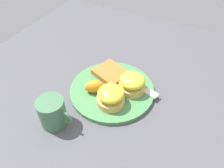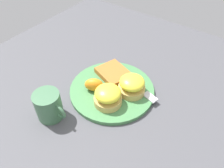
{
  "view_description": "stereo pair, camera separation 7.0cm",
  "coord_description": "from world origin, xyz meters",
  "px_view_note": "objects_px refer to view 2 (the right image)",
  "views": [
    {
      "loc": [
        0.23,
        -0.45,
        0.53
      ],
      "look_at": [
        0.0,
        0.0,
        0.03
      ],
      "focal_mm": 35.0,
      "sensor_mm": 36.0,
      "label": 1
    },
    {
      "loc": [
        0.29,
        -0.41,
        0.53
      ],
      "look_at": [
        0.0,
        0.0,
        0.03
      ],
      "focal_mm": 35.0,
      "sensor_mm": 36.0,
      "label": 2
    }
  ],
  "objects_px": {
    "hashbrown_patty": "(113,73)",
    "cup": "(49,106)",
    "orange_wedge": "(94,85)",
    "fork": "(134,84)",
    "sandwich_benedict_right": "(132,85)",
    "sandwich_benedict_left": "(108,96)"
  },
  "relations": [
    {
      "from": "hashbrown_patty",
      "to": "cup",
      "type": "xyz_separation_m",
      "value": [
        -0.06,
        -0.24,
        0.02
      ]
    },
    {
      "from": "orange_wedge",
      "to": "cup",
      "type": "bearing_deg",
      "value": -106.55
    },
    {
      "from": "hashbrown_patty",
      "to": "fork",
      "type": "xyz_separation_m",
      "value": [
        0.08,
        0.0,
        -0.01
      ]
    },
    {
      "from": "sandwich_benedict_right",
      "to": "orange_wedge",
      "type": "relative_size",
      "value": 1.44
    },
    {
      "from": "sandwich_benedict_left",
      "to": "cup",
      "type": "xyz_separation_m",
      "value": [
        -0.11,
        -0.13,
        0.0
      ]
    },
    {
      "from": "hashbrown_patty",
      "to": "cup",
      "type": "relative_size",
      "value": 1.01
    },
    {
      "from": "hashbrown_patty",
      "to": "fork",
      "type": "relative_size",
      "value": 0.48
    },
    {
      "from": "sandwich_benedict_left",
      "to": "fork",
      "type": "bearing_deg",
      "value": 77.96
    },
    {
      "from": "sandwich_benedict_right",
      "to": "fork",
      "type": "distance_m",
      "value": 0.04
    },
    {
      "from": "sandwich_benedict_left",
      "to": "cup",
      "type": "relative_size",
      "value": 0.81
    },
    {
      "from": "sandwich_benedict_right",
      "to": "cup",
      "type": "bearing_deg",
      "value": -124.99
    },
    {
      "from": "fork",
      "to": "hashbrown_patty",
      "type": "bearing_deg",
      "value": -179.8
    },
    {
      "from": "orange_wedge",
      "to": "cup",
      "type": "distance_m",
      "value": 0.16
    },
    {
      "from": "sandwich_benedict_right",
      "to": "orange_wedge",
      "type": "bearing_deg",
      "value": -148.91
    },
    {
      "from": "sandwich_benedict_right",
      "to": "fork",
      "type": "bearing_deg",
      "value": 107.94
    },
    {
      "from": "sandwich_benedict_left",
      "to": "orange_wedge",
      "type": "bearing_deg",
      "value": 164.72
    },
    {
      "from": "hashbrown_patty",
      "to": "fork",
      "type": "height_order",
      "value": "hashbrown_patty"
    },
    {
      "from": "sandwich_benedict_left",
      "to": "sandwich_benedict_right",
      "type": "xyz_separation_m",
      "value": [
        0.03,
        0.08,
        0.0
      ]
    },
    {
      "from": "sandwich_benedict_left",
      "to": "hashbrown_patty",
      "type": "distance_m",
      "value": 0.13
    },
    {
      "from": "hashbrown_patty",
      "to": "sandwich_benedict_left",
      "type": "bearing_deg",
      "value": -62.19
    },
    {
      "from": "hashbrown_patty",
      "to": "orange_wedge",
      "type": "relative_size",
      "value": 1.79
    },
    {
      "from": "sandwich_benedict_left",
      "to": "fork",
      "type": "distance_m",
      "value": 0.12
    }
  ]
}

